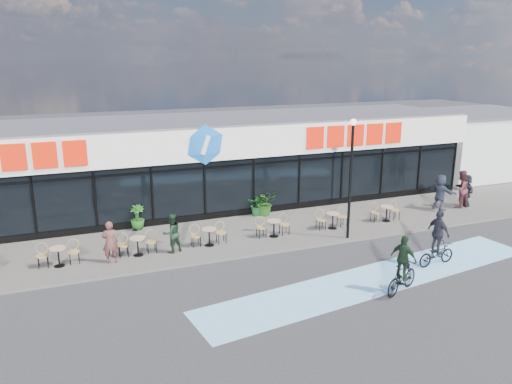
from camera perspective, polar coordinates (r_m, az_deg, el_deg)
ground at (r=18.14m, az=0.30°, el=-9.95°), size 120.00×120.00×0.00m
sidewalk at (r=22.05m, az=-4.02°, el=-5.16°), size 44.00×5.00×0.10m
bike_lane at (r=18.71m, az=13.69°, el=-9.59°), size 14.17×4.13×0.01m
building at (r=26.46m, az=-7.64°, el=3.37°), size 30.60×6.57×4.75m
neighbour_building at (r=37.77m, az=23.84°, el=5.33°), size 9.20×7.20×4.11m
lamp_post at (r=21.28m, az=10.80°, el=2.61°), size 0.28×0.28×5.16m
bistro_set_2 at (r=20.28m, az=-21.66°, el=-6.59°), size 1.54×0.62×0.90m
bistro_set_3 at (r=20.40m, az=-13.41°, el=-5.76°), size 1.54×0.62×0.90m
bistro_set_4 at (r=20.94m, az=-5.44°, el=-4.85°), size 1.54×0.62×0.90m
bistro_set_5 at (r=21.86m, az=1.96°, el=-3.91°), size 1.54×0.62×0.90m
bistro_set_6 at (r=23.12m, az=8.65°, el=-3.00°), size 1.54×0.62×0.90m
bistro_set_7 at (r=24.66m, az=14.57°, el=-2.16°), size 1.54×0.62×0.90m
potted_plant_left at (r=23.27m, az=-13.42°, el=-2.83°), size 0.76×0.76×1.14m
potted_plant_mid at (r=24.67m, az=1.04°, el=-1.22°), size 1.21×1.07×1.26m
potted_plant_right at (r=24.70m, az=0.21°, el=-1.45°), size 1.25×1.23×1.05m
patron_left at (r=19.75m, az=-16.35°, el=-5.52°), size 0.65×0.46×1.66m
patron_right at (r=20.24m, az=-9.60°, el=-4.65°), size 0.94×0.83×1.62m
pedestrian_a at (r=28.41m, az=22.90°, el=0.20°), size 0.87×1.63×1.68m
pedestrian_b at (r=27.18m, az=20.32°, el=-0.00°), size 0.77×1.76×1.84m
pedestrian_c at (r=27.89m, az=22.36°, el=0.30°), size 1.05×0.86×1.97m
cyclist_a at (r=17.59m, az=16.41°, el=-8.62°), size 1.86×1.20×2.03m
cyclist_b at (r=20.20m, az=20.00°, el=-5.64°), size 1.75×1.05×2.18m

